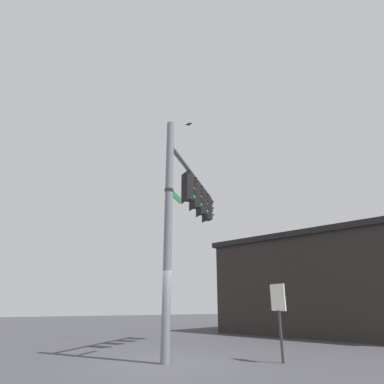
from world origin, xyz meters
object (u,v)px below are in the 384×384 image
at_px(traffic_light_arm_end, 208,210).
at_px(traffic_light_mid_outer, 203,203).
at_px(traffic_light_nearest_pole, 189,188).
at_px(historical_marker, 279,310).
at_px(street_name_sign, 173,194).
at_px(bird_flying, 189,124).
at_px(traffic_light_mid_inner, 196,196).

bearing_deg(traffic_light_arm_end, traffic_light_mid_outer, -42.83).
distance_m(traffic_light_nearest_pole, historical_marker, 5.60).
bearing_deg(street_name_sign, traffic_light_mid_outer, 136.95).
distance_m(traffic_light_mid_outer, traffic_light_arm_end, 1.08).
height_order(traffic_light_arm_end, bird_flying, bird_flying).
bearing_deg(bird_flying, historical_marker, 6.03).
relative_size(traffic_light_mid_inner, bird_flying, 4.12).
relative_size(traffic_light_mid_outer, street_name_sign, 1.27).
bearing_deg(traffic_light_mid_inner, historical_marker, 11.72).
height_order(traffic_light_mid_outer, traffic_light_arm_end, same).
height_order(traffic_light_nearest_pole, historical_marker, traffic_light_nearest_pole).
bearing_deg(bird_flying, traffic_light_nearest_pole, -25.51).
height_order(traffic_light_mid_outer, historical_marker, traffic_light_mid_outer).
xyz_separation_m(street_name_sign, bird_flying, (-3.40, 2.25, 5.10)).
height_order(traffic_light_arm_end, street_name_sign, traffic_light_arm_end).
bearing_deg(traffic_light_mid_inner, traffic_light_arm_end, 137.17).
height_order(traffic_light_nearest_pole, bird_flying, bird_flying).
relative_size(traffic_light_nearest_pole, historical_marker, 0.62).
distance_m(traffic_light_mid_outer, historical_marker, 6.40).
relative_size(traffic_light_nearest_pole, traffic_light_arm_end, 1.00).
height_order(traffic_light_nearest_pole, street_name_sign, traffic_light_nearest_pole).
distance_m(traffic_light_arm_end, street_name_sign, 5.16).
distance_m(traffic_light_nearest_pole, traffic_light_arm_end, 3.25).
height_order(traffic_light_mid_inner, bird_flying, bird_flying).
xyz_separation_m(traffic_light_nearest_pole, street_name_sign, (1.34, -1.26, -0.85)).
distance_m(traffic_light_mid_inner, traffic_light_mid_outer, 1.08).
distance_m(traffic_light_nearest_pole, bird_flying, 4.82).
distance_m(traffic_light_nearest_pole, street_name_sign, 2.03).
height_order(traffic_light_arm_end, historical_marker, traffic_light_arm_end).
bearing_deg(historical_marker, traffic_light_mid_outer, -179.48).
distance_m(traffic_light_mid_inner, historical_marker, 5.91).
height_order(bird_flying, historical_marker, bird_flying).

